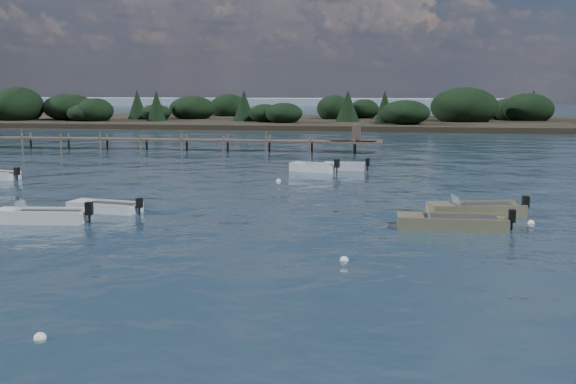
% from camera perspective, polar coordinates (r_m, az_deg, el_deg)
% --- Properties ---
extents(ground, '(400.00, 400.00, 0.00)m').
position_cam_1_polar(ground, '(82.13, 3.22, 3.92)').
color(ground, '#152532').
rests_on(ground, ground).
extents(tender_far_grey_b, '(3.43, 1.26, 1.17)m').
position_cam_1_polar(tender_far_grey_b, '(54.84, 4.49, 1.91)').
color(tender_far_grey_b, '#B7BDBF').
rests_on(tender_far_grey_b, ground).
extents(dinghy_mid_white_a, '(5.14, 1.91, 1.20)m').
position_cam_1_polar(dinghy_mid_white_a, '(32.92, 12.75, -2.55)').
color(dinghy_mid_white_a, '#6F694A').
rests_on(dinghy_mid_white_a, ground).
extents(dinghy_mid_grey, '(4.05, 2.02, 1.00)m').
position_cam_1_polar(dinghy_mid_grey, '(37.58, -14.28, -1.30)').
color(dinghy_mid_grey, '#B7BDBF').
rests_on(dinghy_mid_grey, ground).
extents(tender_far_white, '(3.82, 2.24, 1.28)m').
position_cam_1_polar(tender_far_white, '(53.73, 2.01, 1.82)').
color(tender_far_white, silver).
rests_on(tender_far_white, ground).
extents(dinghy_extra_a, '(4.61, 1.83, 1.30)m').
position_cam_1_polar(dinghy_extra_a, '(35.41, -18.97, -2.01)').
color(dinghy_extra_a, silver).
rests_on(dinghy_extra_a, ground).
extents(dinghy_mid_white_b, '(5.02, 2.68, 1.22)m').
position_cam_1_polar(dinghy_mid_white_b, '(36.61, 14.57, -1.52)').
color(dinghy_mid_white_b, '#6F694A').
rests_on(dinghy_mid_white_b, ground).
extents(buoy_a, '(0.32, 0.32, 0.32)m').
position_cam_1_polar(buoy_a, '(19.40, -19.00, -10.89)').
color(buoy_a, silver).
rests_on(buoy_a, ground).
extents(buoy_b, '(0.32, 0.32, 0.32)m').
position_cam_1_polar(buoy_b, '(26.33, 4.46, -5.41)').
color(buoy_b, silver).
rests_on(buoy_b, ground).
extents(buoy_d, '(0.32, 0.32, 0.32)m').
position_cam_1_polar(buoy_d, '(35.11, 18.65, -2.37)').
color(buoy_d, silver).
rests_on(buoy_d, ground).
extents(buoy_e, '(0.32, 0.32, 0.32)m').
position_cam_1_polar(buoy_e, '(48.26, -0.75, 0.87)').
color(buoy_e, silver).
rests_on(buoy_e, ground).
extents(jetty, '(64.50, 3.20, 3.40)m').
position_cam_1_polar(jetty, '(76.08, -14.37, 4.07)').
color(jetty, brown).
rests_on(jetty, ground).
extents(far_headland, '(190.00, 40.00, 5.80)m').
position_cam_1_polar(far_headland, '(122.51, 17.13, 5.92)').
color(far_headland, black).
rests_on(far_headland, ground).
extents(distant_haze, '(280.00, 20.00, 2.40)m').
position_cam_1_polar(distant_haze, '(270.27, -12.03, 6.77)').
color(distant_haze, '#8495A3').
rests_on(distant_haze, ground).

